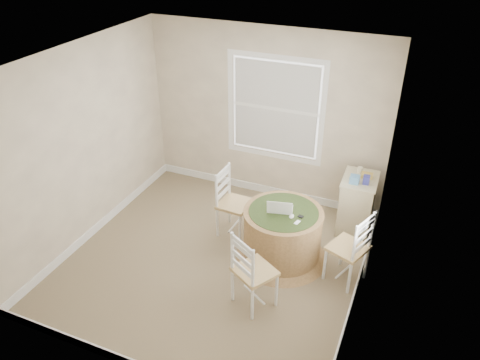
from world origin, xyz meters
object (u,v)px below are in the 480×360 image
at_px(chair_left, 235,204).
at_px(chair_right, 348,248).
at_px(round_table, 282,233).
at_px(corner_chest, 357,204).
at_px(chair_near, 255,271).
at_px(laptop, 280,209).

relative_size(chair_left, chair_right, 1.00).
bearing_deg(round_table, corner_chest, 66.02).
bearing_deg(chair_right, chair_near, -25.69).
distance_m(chair_right, corner_chest, 1.07).
distance_m(round_table, chair_near, 0.90).
relative_size(chair_right, laptop, 2.60).
distance_m(chair_left, chair_right, 1.64).
bearing_deg(round_table, chair_right, 7.25).
relative_size(round_table, laptop, 3.23).
bearing_deg(corner_chest, chair_right, -87.14).
xyz_separation_m(chair_near, corner_chest, (0.77, 1.88, -0.06)).
bearing_deg(chair_near, laptop, -58.22).
height_order(chair_left, chair_right, same).
bearing_deg(laptop, round_table, 171.99).
relative_size(chair_near, corner_chest, 1.16).
xyz_separation_m(chair_right, laptop, (-0.88, 0.08, 0.27)).
bearing_deg(laptop, chair_near, 77.50).
xyz_separation_m(round_table, laptop, (-0.05, -0.00, 0.35)).
distance_m(round_table, chair_left, 0.81).
bearing_deg(chair_right, round_table, -74.60).
relative_size(round_table, chair_right, 1.24).
xyz_separation_m(chair_near, chair_right, (0.86, 0.81, 0.00)).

